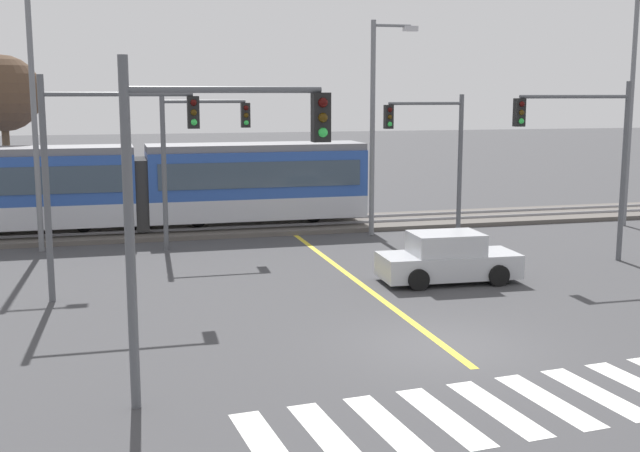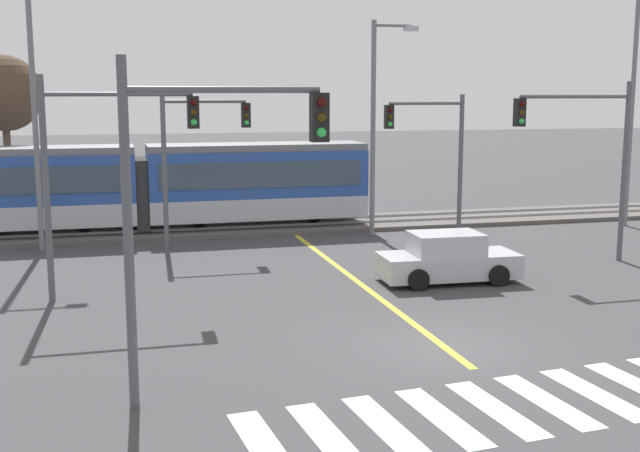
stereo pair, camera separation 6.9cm
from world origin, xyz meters
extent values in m
plane|color=#3D3D3F|center=(0.00, 0.00, 0.00)|extent=(200.00, 200.00, 0.00)
cube|color=#56514C|center=(0.00, 16.88, 0.09)|extent=(120.00, 4.00, 0.18)
cube|color=#939399|center=(0.00, 16.16, 0.23)|extent=(120.00, 0.08, 0.10)
cube|color=#939399|center=(0.00, 17.60, 0.23)|extent=(120.00, 0.08, 0.10)
cube|color=#B7BAC1|center=(-10.73, 16.88, 0.98)|extent=(9.00, 2.60, 0.90)
cube|color=#284C9E|center=(-10.73, 16.88, 2.38)|extent=(9.00, 2.60, 1.90)
cube|color=#384756|center=(-10.73, 15.56, 2.43)|extent=(8.28, 0.04, 1.04)
cube|color=slate|center=(-10.73, 16.88, 3.47)|extent=(9.00, 2.39, 0.28)
cylinder|color=black|center=(-8.26, 16.88, 0.53)|extent=(0.70, 0.20, 0.70)
cube|color=#B7BAC1|center=(-1.23, 16.88, 0.98)|extent=(9.00, 2.60, 0.90)
cube|color=#284C9E|center=(-1.23, 16.88, 2.38)|extent=(9.00, 2.60, 1.90)
cube|color=#384756|center=(-1.23, 15.56, 2.43)|extent=(8.28, 0.04, 1.04)
cube|color=slate|center=(-1.23, 16.88, 3.47)|extent=(9.00, 2.39, 0.28)
cylinder|color=black|center=(1.24, 16.88, 0.53)|extent=(0.70, 0.20, 0.70)
cylinder|color=black|center=(-3.71, 16.88, 0.53)|extent=(0.70, 0.20, 0.70)
cube|color=#2D2D2D|center=(-5.98, 16.88, 1.68)|extent=(0.50, 2.34, 2.80)
cube|color=silver|center=(-4.93, -4.00, 0.00)|extent=(0.81, 2.84, 0.01)
cube|color=silver|center=(-3.83, -3.90, 0.00)|extent=(0.81, 2.84, 0.01)
cube|color=silver|center=(-2.74, -3.80, 0.00)|extent=(0.81, 2.84, 0.01)
cube|color=silver|center=(-1.64, -3.70, 0.00)|extent=(0.81, 2.84, 0.01)
cube|color=silver|center=(-0.55, -3.60, 0.00)|extent=(0.81, 2.84, 0.01)
cube|color=silver|center=(0.55, -3.50, 0.00)|extent=(0.81, 2.84, 0.01)
cube|color=silver|center=(1.64, -3.40, 0.00)|extent=(0.81, 2.84, 0.01)
cube|color=gold|center=(0.00, 6.67, 0.00)|extent=(0.20, 16.43, 0.01)
cube|color=#B7BABF|center=(2.67, 5.89, 0.52)|extent=(4.26, 1.86, 0.72)
cube|color=#B7BABF|center=(2.57, 5.89, 1.20)|extent=(2.16, 1.60, 0.64)
cube|color=#384756|center=(3.57, 5.85, 1.20)|extent=(0.16, 1.43, 0.52)
cube|color=#384756|center=(2.60, 6.67, 1.20)|extent=(1.79, 0.11, 0.48)
cylinder|color=black|center=(3.96, 6.69, 0.32)|extent=(0.65, 0.24, 0.64)
cylinder|color=black|center=(3.90, 4.99, 0.32)|extent=(0.65, 0.24, 0.64)
cylinder|color=black|center=(1.44, 6.79, 0.32)|extent=(0.65, 0.24, 0.64)
cylinder|color=black|center=(1.38, 5.09, 0.32)|extent=(0.65, 0.24, 0.64)
cylinder|color=#515459|center=(9.63, 7.30, 3.04)|extent=(0.18, 0.18, 6.07)
cylinder|color=#515459|center=(7.63, 7.30, 5.57)|extent=(4.00, 0.12, 0.12)
cube|color=black|center=(5.63, 7.30, 5.07)|extent=(0.32, 0.28, 0.90)
sphere|color=#360605|center=(5.63, 7.15, 5.34)|extent=(0.18, 0.18, 0.18)
sphere|color=#3A2706|center=(5.63, 7.15, 5.07)|extent=(0.18, 0.18, 0.18)
sphere|color=green|center=(5.63, 7.15, 4.80)|extent=(0.18, 0.18, 0.18)
cylinder|color=#515459|center=(-5.28, 13.16, 2.93)|extent=(0.18, 0.18, 5.87)
cylinder|color=#515459|center=(-3.78, 13.16, 5.38)|extent=(3.00, 0.12, 0.12)
cube|color=black|center=(-2.28, 13.16, 4.88)|extent=(0.32, 0.28, 0.90)
sphere|color=#360605|center=(-2.28, 13.01, 5.15)|extent=(0.18, 0.18, 0.18)
sphere|color=#3A2706|center=(-2.28, 13.01, 4.88)|extent=(0.18, 0.18, 0.18)
sphere|color=green|center=(-2.28, 13.01, 4.61)|extent=(0.18, 0.18, 0.18)
cylinder|color=#515459|center=(6.16, 12.83, 2.82)|extent=(0.18, 0.18, 5.64)
cylinder|color=#515459|center=(4.66, 12.83, 5.29)|extent=(3.00, 0.12, 0.12)
cube|color=black|center=(3.16, 12.83, 4.79)|extent=(0.32, 0.28, 0.90)
sphere|color=#360605|center=(3.16, 12.68, 5.06)|extent=(0.18, 0.18, 0.18)
sphere|color=#3A2706|center=(3.16, 12.68, 4.79)|extent=(0.18, 0.18, 0.18)
sphere|color=green|center=(3.16, 12.68, 4.52)|extent=(0.18, 0.18, 0.18)
cylinder|color=#515459|center=(-8.87, 6.51, 3.09)|extent=(0.18, 0.18, 6.18)
cylinder|color=#515459|center=(-6.87, 6.51, 5.65)|extent=(4.00, 0.12, 0.12)
cube|color=black|center=(-4.87, 6.51, 5.15)|extent=(0.32, 0.28, 0.90)
sphere|color=#360605|center=(-4.87, 6.36, 5.42)|extent=(0.18, 0.18, 0.18)
sphere|color=#3A2706|center=(-4.87, 6.36, 5.15)|extent=(0.18, 0.18, 0.18)
sphere|color=green|center=(-4.87, 6.36, 4.88)|extent=(0.18, 0.18, 0.18)
cylinder|color=#515459|center=(-6.91, -1.84, 3.17)|extent=(0.18, 0.18, 6.33)
cylinder|color=#515459|center=(-5.16, -1.84, 5.74)|extent=(3.50, 0.12, 0.12)
cube|color=black|center=(-3.41, -1.84, 5.24)|extent=(0.32, 0.28, 0.90)
sphere|color=#360605|center=(-3.41, -1.99, 5.51)|extent=(0.18, 0.18, 0.18)
sphere|color=#3A2706|center=(-3.41, -1.99, 5.24)|extent=(0.18, 0.18, 0.18)
sphere|color=green|center=(-3.41, -1.99, 4.97)|extent=(0.18, 0.18, 0.18)
cylinder|color=slate|center=(-9.69, 14.09, 4.92)|extent=(0.20, 0.20, 9.84)
cylinder|color=slate|center=(2.99, 14.22, 4.25)|extent=(0.20, 0.20, 8.49)
cylinder|color=slate|center=(3.75, 14.22, 8.29)|extent=(1.53, 0.12, 0.12)
cube|color=#B2B2B7|center=(4.52, 14.22, 8.19)|extent=(0.56, 0.28, 0.20)
cylinder|color=slate|center=(14.37, 13.69, 4.96)|extent=(0.20, 0.20, 9.92)
cylinder|color=brown|center=(-11.45, 20.85, 2.52)|extent=(0.32, 0.32, 5.03)
sphere|color=#4C3828|center=(-11.45, 20.85, 5.68)|extent=(3.25, 3.25, 3.25)
camera|label=1|loc=(-7.22, -16.17, 5.68)|focal=45.00mm
camera|label=2|loc=(-7.16, -16.18, 5.68)|focal=45.00mm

